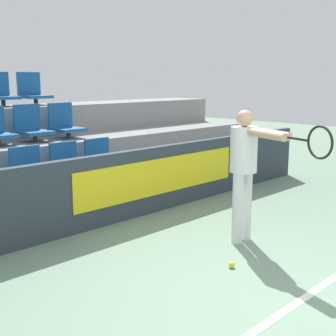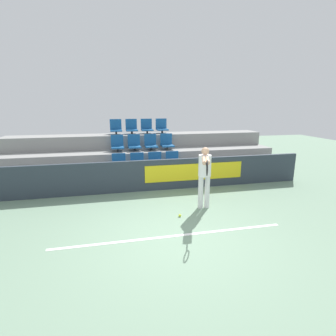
% 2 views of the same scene
% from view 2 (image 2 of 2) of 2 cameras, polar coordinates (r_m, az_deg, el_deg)
% --- Properties ---
extents(ground_plane, '(30.00, 30.00, 0.00)m').
position_cam_2_polar(ground_plane, '(5.44, 1.15, -14.82)').
color(ground_plane, gray).
extents(court_baseline, '(4.79, 0.08, 0.01)m').
position_cam_2_polar(court_baseline, '(5.47, 1.04, -14.58)').
color(court_baseline, white).
rests_on(court_baseline, ground).
extents(barrier_wall, '(10.07, 0.14, 0.95)m').
position_cam_2_polar(barrier_wall, '(8.02, -3.73, -1.59)').
color(barrier_wall, '#2D3842').
rests_on(barrier_wall, ground).
extents(bleacher_tier_front, '(9.67, 0.95, 0.49)m').
position_cam_2_polar(bleacher_tier_front, '(8.61, -4.49, -2.13)').
color(bleacher_tier_front, gray).
rests_on(bleacher_tier_front, ground).
extents(bleacher_tier_middle, '(9.67, 0.95, 0.99)m').
position_cam_2_polar(bleacher_tier_middle, '(9.46, -5.35, 0.84)').
color(bleacher_tier_middle, gray).
rests_on(bleacher_tier_middle, ground).
extents(bleacher_tier_back, '(9.67, 0.95, 1.48)m').
position_cam_2_polar(bleacher_tier_back, '(10.33, -6.06, 3.33)').
color(bleacher_tier_back, gray).
rests_on(bleacher_tier_back, ground).
extents(stadium_chair_0, '(0.44, 0.46, 0.56)m').
position_cam_2_polar(stadium_chair_0, '(8.55, -10.59, 0.81)').
color(stadium_chair_0, '#333333').
rests_on(stadium_chair_0, bleacher_tier_front).
extents(stadium_chair_1, '(0.44, 0.46, 0.56)m').
position_cam_2_polar(stadium_chair_1, '(8.58, -6.64, 1.01)').
color(stadium_chair_1, '#333333').
rests_on(stadium_chair_1, bleacher_tier_front).
extents(stadium_chair_2, '(0.44, 0.46, 0.56)m').
position_cam_2_polar(stadium_chair_2, '(8.66, -2.73, 1.21)').
color(stadium_chair_2, '#333333').
rests_on(stadium_chair_2, bleacher_tier_front).
extents(stadium_chair_3, '(0.44, 0.46, 0.56)m').
position_cam_2_polar(stadium_chair_3, '(8.78, 1.08, 1.39)').
color(stadium_chair_3, '#333333').
rests_on(stadium_chair_3, bleacher_tier_front).
extents(stadium_chair_4, '(0.44, 0.46, 0.56)m').
position_cam_2_polar(stadium_chair_4, '(9.39, -10.96, 5.01)').
color(stadium_chair_4, '#333333').
rests_on(stadium_chair_4, bleacher_tier_middle).
extents(stadium_chair_5, '(0.44, 0.46, 0.56)m').
position_cam_2_polar(stadium_chair_5, '(9.42, -7.34, 5.18)').
color(stadium_chair_5, '#333333').
rests_on(stadium_chair_5, bleacher_tier_middle).
extents(stadium_chair_6, '(0.44, 0.46, 0.56)m').
position_cam_2_polar(stadium_chair_6, '(9.49, -3.76, 5.33)').
color(stadium_chair_6, '#333333').
rests_on(stadium_chair_6, bleacher_tier_middle).
extents(stadium_chair_7, '(0.44, 0.46, 0.56)m').
position_cam_2_polar(stadium_chair_7, '(9.60, -0.25, 5.46)').
color(stadium_chair_7, '#333333').
rests_on(stadium_chair_7, bleacher_tier_middle).
extents(stadium_chair_8, '(0.44, 0.46, 0.56)m').
position_cam_2_polar(stadium_chair_8, '(10.27, -11.27, 8.51)').
color(stadium_chair_8, '#333333').
rests_on(stadium_chair_8, bleacher_tier_back).
extents(stadium_chair_9, '(0.44, 0.46, 0.56)m').
position_cam_2_polar(stadium_chair_9, '(10.30, -7.94, 8.66)').
color(stadium_chair_9, '#333333').
rests_on(stadium_chair_9, bleacher_tier_back).
extents(stadium_chair_10, '(0.44, 0.46, 0.56)m').
position_cam_2_polar(stadium_chair_10, '(10.36, -4.63, 8.77)').
color(stadium_chair_10, '#333333').
rests_on(stadium_chair_10, bleacher_tier_back).
extents(stadium_chair_11, '(0.44, 0.46, 0.56)m').
position_cam_2_polar(stadium_chair_11, '(10.46, -1.38, 8.86)').
color(stadium_chair_11, '#333333').
rests_on(stadium_chair_11, bleacher_tier_back).
extents(tennis_player, '(0.59, 1.43, 1.57)m').
position_cam_2_polar(tennis_player, '(6.52, 7.99, -0.85)').
color(tennis_player, silver).
rests_on(tennis_player, ground).
extents(tennis_ball, '(0.07, 0.07, 0.07)m').
position_cam_2_polar(tennis_ball, '(6.31, 2.58, -10.27)').
color(tennis_ball, '#CCDB33').
rests_on(tennis_ball, ground).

